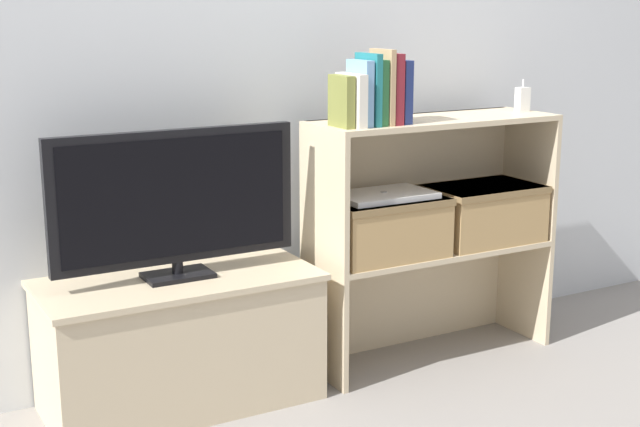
{
  "coord_description": "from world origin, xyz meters",
  "views": [
    {
      "loc": [
        -1.46,
        -2.46,
        1.31
      ],
      "look_at": [
        0.0,
        0.16,
        0.61
      ],
      "focal_mm": 50.0,
      "sensor_mm": 36.0,
      "label": 1
    }
  ],
  "objects_px": {
    "tv_stand": "(180,341)",
    "tv": "(175,199)",
    "book_navy": "(399,92)",
    "storage_basket_left": "(383,224)",
    "book_maroon": "(390,89)",
    "baby_monitor": "(522,99)",
    "book_skyblue": "(360,93)",
    "book_tan": "(382,87)",
    "laptop": "(384,195)",
    "book_forest": "(376,92)",
    "book_olive": "(341,101)",
    "book_teal": "(368,90)",
    "book_ivory": "(351,100)",
    "storage_basket_right": "(482,211)"
  },
  "relations": [
    {
      "from": "tv_stand",
      "to": "storage_basket_right",
      "type": "relative_size",
      "value": 2.11
    },
    {
      "from": "tv_stand",
      "to": "book_forest",
      "type": "distance_m",
      "value": 1.07
    },
    {
      "from": "book_navy",
      "to": "storage_basket_left",
      "type": "distance_m",
      "value": 0.48
    },
    {
      "from": "book_skyblue",
      "to": "book_maroon",
      "type": "height_order",
      "value": "book_maroon"
    },
    {
      "from": "tv_stand",
      "to": "laptop",
      "type": "relative_size",
      "value": 2.6
    },
    {
      "from": "book_olive",
      "to": "storage_basket_right",
      "type": "height_order",
      "value": "book_olive"
    },
    {
      "from": "tv_stand",
      "to": "book_navy",
      "type": "distance_m",
      "value": 1.13
    },
    {
      "from": "book_skyblue",
      "to": "book_tan",
      "type": "relative_size",
      "value": 0.87
    },
    {
      "from": "tv_stand",
      "to": "storage_basket_right",
      "type": "xyz_separation_m",
      "value": [
        1.21,
        -0.06,
        0.32
      ]
    },
    {
      "from": "book_tan",
      "to": "book_maroon",
      "type": "xyz_separation_m",
      "value": [
        0.03,
        0.0,
        -0.01
      ]
    },
    {
      "from": "book_tan",
      "to": "storage_basket_right",
      "type": "relative_size",
      "value": 0.59
    },
    {
      "from": "book_maroon",
      "to": "laptop",
      "type": "distance_m",
      "value": 0.38
    },
    {
      "from": "tv",
      "to": "book_skyblue",
      "type": "relative_size",
      "value": 3.7
    },
    {
      "from": "book_olive",
      "to": "storage_basket_left",
      "type": "height_order",
      "value": "book_olive"
    },
    {
      "from": "book_navy",
      "to": "book_teal",
      "type": "bearing_deg",
      "value": 180.0
    },
    {
      "from": "tv",
      "to": "tv_stand",
      "type": "bearing_deg",
      "value": 90.0
    },
    {
      "from": "book_teal",
      "to": "book_tan",
      "type": "distance_m",
      "value": 0.06
    },
    {
      "from": "storage_basket_left",
      "to": "laptop",
      "type": "distance_m",
      "value": 0.11
    },
    {
      "from": "book_navy",
      "to": "laptop",
      "type": "bearing_deg",
      "value": 128.87
    },
    {
      "from": "tv_stand",
      "to": "book_skyblue",
      "type": "relative_size",
      "value": 4.11
    },
    {
      "from": "book_olive",
      "to": "book_tan",
      "type": "xyz_separation_m",
      "value": [
        0.16,
        0.0,
        0.04
      ]
    },
    {
      "from": "book_tan",
      "to": "book_forest",
      "type": "bearing_deg",
      "value": 180.0
    },
    {
      "from": "book_maroon",
      "to": "baby_monitor",
      "type": "bearing_deg",
      "value": 4.82
    },
    {
      "from": "book_maroon",
      "to": "storage_basket_left",
      "type": "relative_size",
      "value": 0.56
    },
    {
      "from": "tv_stand",
      "to": "book_skyblue",
      "type": "height_order",
      "value": "book_skyblue"
    },
    {
      "from": "book_ivory",
      "to": "book_teal",
      "type": "relative_size",
      "value": 0.73
    },
    {
      "from": "book_ivory",
      "to": "book_maroon",
      "type": "relative_size",
      "value": 0.74
    },
    {
      "from": "tv",
      "to": "book_olive",
      "type": "height_order",
      "value": "book_olive"
    },
    {
      "from": "book_skyblue",
      "to": "book_tan",
      "type": "bearing_deg",
      "value": 0.0
    },
    {
      "from": "book_teal",
      "to": "book_navy",
      "type": "xyz_separation_m",
      "value": [
        0.13,
        0.0,
        -0.01
      ]
    },
    {
      "from": "book_teal",
      "to": "baby_monitor",
      "type": "bearing_deg",
      "value": 4.26
    },
    {
      "from": "tv_stand",
      "to": "storage_basket_left",
      "type": "bearing_deg",
      "value": -4.67
    },
    {
      "from": "book_maroon",
      "to": "baby_monitor",
      "type": "distance_m",
      "value": 0.66
    },
    {
      "from": "book_maroon",
      "to": "book_navy",
      "type": "height_order",
      "value": "book_maroon"
    },
    {
      "from": "book_skyblue",
      "to": "book_teal",
      "type": "distance_m",
      "value": 0.03
    },
    {
      "from": "book_ivory",
      "to": "baby_monitor",
      "type": "height_order",
      "value": "book_ivory"
    },
    {
      "from": "book_olive",
      "to": "book_teal",
      "type": "distance_m",
      "value": 0.11
    },
    {
      "from": "book_ivory",
      "to": "book_teal",
      "type": "height_order",
      "value": "book_teal"
    },
    {
      "from": "book_ivory",
      "to": "storage_basket_left",
      "type": "height_order",
      "value": "book_ivory"
    },
    {
      "from": "book_navy",
      "to": "storage_basket_right",
      "type": "distance_m",
      "value": 0.64
    },
    {
      "from": "book_olive",
      "to": "storage_basket_left",
      "type": "xyz_separation_m",
      "value": [
        0.2,
        0.04,
        -0.46
      ]
    },
    {
      "from": "tv_stand",
      "to": "tv",
      "type": "distance_m",
      "value": 0.48
    },
    {
      "from": "book_forest",
      "to": "tv_stand",
      "type": "bearing_deg",
      "value": 171.64
    },
    {
      "from": "tv_stand",
      "to": "book_navy",
      "type": "xyz_separation_m",
      "value": [
        0.79,
        -0.1,
        0.8
      ]
    },
    {
      "from": "book_tan",
      "to": "book_maroon",
      "type": "distance_m",
      "value": 0.03
    },
    {
      "from": "laptop",
      "to": "book_forest",
      "type": "bearing_deg",
      "value": -148.88
    },
    {
      "from": "tv",
      "to": "storage_basket_right",
      "type": "distance_m",
      "value": 1.23
    },
    {
      "from": "tv",
      "to": "laptop",
      "type": "bearing_deg",
      "value": -4.55
    },
    {
      "from": "tv",
      "to": "book_teal",
      "type": "xyz_separation_m",
      "value": [
        0.66,
        -0.1,
        0.33
      ]
    },
    {
      "from": "tv_stand",
      "to": "laptop",
      "type": "height_order",
      "value": "laptop"
    }
  ]
}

